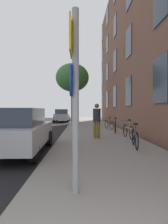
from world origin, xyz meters
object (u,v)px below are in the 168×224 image
at_px(sign_post, 74,88).
at_px(bicycle_1, 128,131).
at_px(bicycle_2, 115,127).
at_px(pedestrian_0, 97,118).
at_px(bicycle_3, 109,124).
at_px(car_1, 62,115).
at_px(car_0, 18,130).
at_px(traffic_light, 76,100).
at_px(bicycle_0, 135,138).
at_px(tree_near, 72,78).

distance_m(sign_post, bicycle_1, 6.78).
height_order(bicycle_2, pedestrian_0, pedestrian_0).
bearing_deg(bicycle_3, car_1, 113.13).
bearing_deg(bicycle_1, bicycle_2, 95.32).
height_order(pedestrian_0, car_0, pedestrian_0).
height_order(traffic_light, pedestrian_0, traffic_light).
xyz_separation_m(bicycle_0, pedestrian_0, (-1.26, 2.42, 0.64)).
bearing_deg(sign_post, car_0, 121.26).
bearing_deg(car_0, tree_near, 84.30).
xyz_separation_m(bicycle_3, car_0, (-4.38, -7.05, 0.36)).
relative_size(bicycle_0, car_1, 0.36).
bearing_deg(bicycle_1, bicycle_3, 93.75).
distance_m(bicycle_2, pedestrian_0, 2.65).
relative_size(traffic_light, tree_near, 0.59).
xyz_separation_m(sign_post, bicycle_2, (2.34, 8.46, -1.46)).
bearing_deg(car_1, bicycle_0, -75.47).
height_order(tree_near, car_0, tree_near).
relative_size(traffic_light, bicycle_3, 2.44).
relative_size(bicycle_1, bicycle_3, 1.12).
xyz_separation_m(bicycle_1, bicycle_2, (-0.22, 2.35, 0.00)).
xyz_separation_m(bicycle_3, car_1, (-4.50, 10.54, 0.36)).
distance_m(bicycle_3, car_1, 11.47).
bearing_deg(tree_near, car_1, 111.78).
bearing_deg(traffic_light, tree_near, -96.71).
xyz_separation_m(traffic_light, pedestrian_0, (1.36, -13.86, -1.64)).
bearing_deg(traffic_light, bicycle_2, -76.82).
distance_m(traffic_light, bicycle_0, 16.64).
height_order(car_0, car_1, same).
distance_m(pedestrian_0, car_0, 4.17).
xyz_separation_m(bicycle_1, car_1, (-4.79, 14.95, 0.34)).
relative_size(tree_near, car_0, 1.56).
bearing_deg(tree_near, pedestrian_0, -81.24).
bearing_deg(car_1, traffic_light, -26.78).
height_order(bicycle_0, bicycle_1, bicycle_1).
bearing_deg(bicycle_2, sign_post, -105.45).
bearing_deg(bicycle_3, car_0, -121.85).
xyz_separation_m(bicycle_0, bicycle_3, (0.04, 6.67, -0.01)).
xyz_separation_m(traffic_light, car_0, (-1.71, -16.66, -1.92)).
height_order(bicycle_2, car_1, car_1).
distance_m(bicycle_3, car_0, 8.30).
bearing_deg(tree_near, sign_post, -87.58).
xyz_separation_m(tree_near, pedestrian_0, (1.70, -11.02, -3.95)).
bearing_deg(bicycle_0, pedestrian_0, 117.44).
bearing_deg(pedestrian_0, bicycle_2, 57.94).
bearing_deg(bicycle_2, traffic_light, 103.18).
bearing_deg(car_1, pedestrian_0, -77.78).
bearing_deg(bicycle_3, bicycle_0, -90.37).
relative_size(bicycle_0, bicycle_2, 0.95).
xyz_separation_m(bicycle_0, car_1, (-4.46, 17.20, 0.35)).
height_order(bicycle_0, bicycle_2, bicycle_2).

